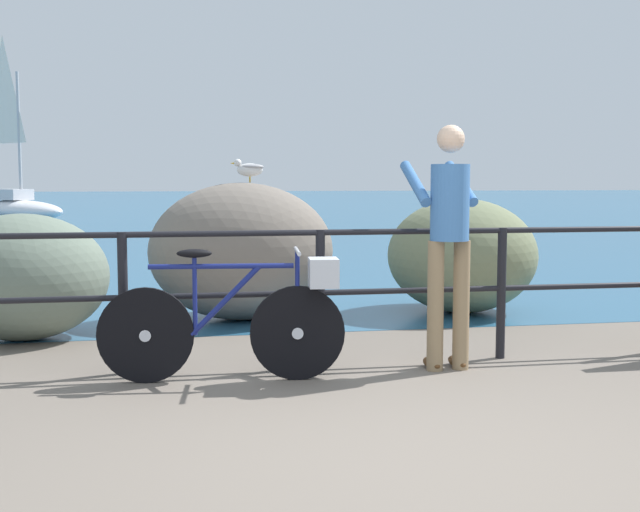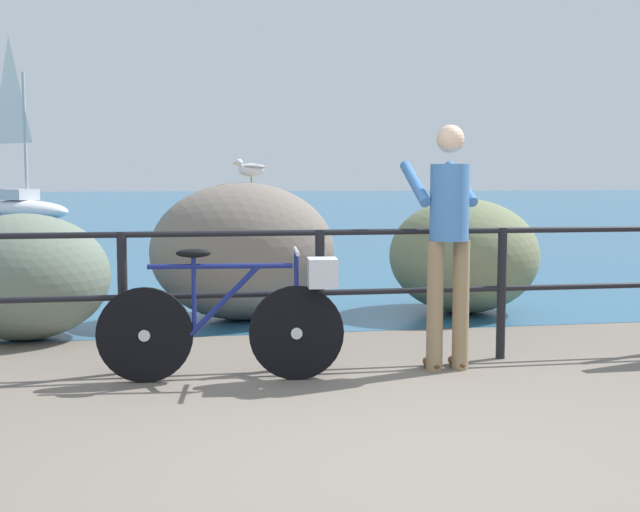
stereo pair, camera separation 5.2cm
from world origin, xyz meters
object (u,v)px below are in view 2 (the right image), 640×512
object	(u,v)px
sailboat	(22,200)
person_at_railing	(448,235)
bicycle	(243,314)
breakwater_boulder_right	(464,256)
breakwater_boulder_main	(243,251)
seagull	(251,168)
breakwater_boulder_left	(24,277)

from	to	relation	value
sailboat	person_at_railing	bearing A→B (deg)	-27.50
bicycle	breakwater_boulder_right	size ratio (longest dim) A/B	1.08
person_at_railing	sailboat	bearing A→B (deg)	14.52
breakwater_boulder_right	sailboat	distance (m)	22.09
breakwater_boulder_main	sailboat	distance (m)	21.40
seagull	sailboat	size ratio (longest dim) A/B	0.05
seagull	sailboat	distance (m)	21.39
breakwater_boulder_right	bicycle	bearing A→B (deg)	-134.63
person_at_railing	seagull	distance (m)	2.80
seagull	person_at_railing	bearing A→B (deg)	115.32
breakwater_boulder_main	sailboat	bearing A→B (deg)	105.53
seagull	breakwater_boulder_right	bearing A→B (deg)	178.99
person_at_railing	seagull	xyz separation A→B (m)	(-1.20, 2.48, 0.51)
seagull	bicycle	bearing A→B (deg)	82.86
breakwater_boulder_main	breakwater_boulder_left	xyz separation A→B (m)	(-1.95, -0.70, -0.13)
seagull	sailboat	world-z (taller)	sailboat
breakwater_boulder_right	seagull	bearing A→B (deg)	179.60
bicycle	sailboat	world-z (taller)	sailboat
breakwater_boulder_right	seagull	xyz separation A→B (m)	(-2.22, 0.02, 0.90)
breakwater_boulder_left	seagull	size ratio (longest dim) A/B	4.37
sailboat	breakwater_boulder_main	bearing A→B (deg)	-28.92
breakwater_boulder_left	sailboat	bearing A→B (deg)	100.05
sailboat	breakwater_boulder_left	bearing A→B (deg)	-34.41
bicycle	breakwater_boulder_right	world-z (taller)	breakwater_boulder_right
person_at_railing	breakwater_boulder_right	size ratio (longest dim) A/B	1.14
breakwater_boulder_left	breakwater_boulder_right	distance (m)	4.33
bicycle	seagull	xyz separation A→B (m)	(0.29, 2.56, 1.03)
breakwater_boulder_main	seagull	distance (m)	0.83
breakwater_boulder_right	seagull	world-z (taller)	seagull
bicycle	breakwater_boulder_main	size ratio (longest dim) A/B	0.93
person_at_railing	breakwater_boulder_right	xyz separation A→B (m)	(1.02, 2.46, -0.40)
bicycle	breakwater_boulder_main	xyz separation A→B (m)	(0.20, 2.51, 0.22)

